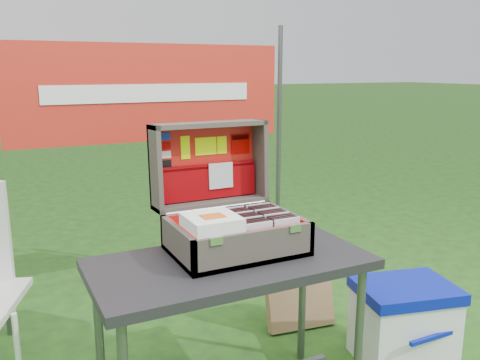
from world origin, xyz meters
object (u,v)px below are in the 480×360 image
table (231,338)px  cardboard_box (299,292)px  suitcase (229,189)px  cooler (403,323)px

table → cardboard_box: table is taller
suitcase → cardboard_box: 1.03m
table → cardboard_box: 0.85m
suitcase → cooler: (0.88, -0.15, -0.74)m
table → suitcase: (0.06, 0.13, 0.60)m
cooler → cardboard_box: (-0.27, 0.53, 0.00)m
table → cooler: (0.93, -0.02, -0.14)m
suitcase → cooler: suitcase is taller
table → cardboard_box: bearing=37.2°
table → cooler: table is taller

